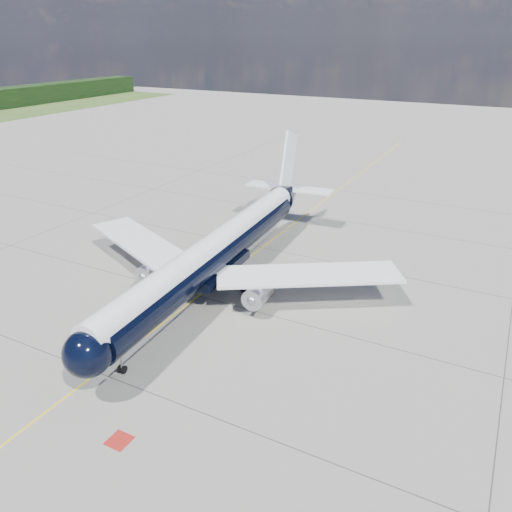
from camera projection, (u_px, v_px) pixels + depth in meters
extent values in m
plane|color=#99978E|center=(278.00, 235.00, 69.78)|extent=(320.00, 320.00, 0.00)
cube|color=yellow|center=(262.00, 248.00, 65.73)|extent=(0.16, 160.00, 0.01)
cube|color=maroon|center=(119.00, 440.00, 34.56)|extent=(1.60, 1.60, 0.01)
cylinder|color=black|center=(213.00, 256.00, 53.31)|extent=(6.18, 37.34, 3.72)
sphere|color=black|center=(88.00, 353.00, 36.98)|extent=(3.96, 3.96, 3.72)
cone|color=black|center=(289.00, 193.00, 72.25)|extent=(4.16, 7.08, 3.72)
cylinder|color=white|center=(213.00, 248.00, 52.93)|extent=(5.49, 39.24, 2.90)
cube|color=black|center=(85.00, 349.00, 36.60)|extent=(2.42, 1.33, 0.54)
cube|color=white|center=(143.00, 243.00, 58.70)|extent=(19.14, 12.16, 0.31)
cube|color=white|center=(309.00, 275.00, 51.08)|extent=(18.54, 14.06, 0.31)
cube|color=black|center=(214.00, 267.00, 53.86)|extent=(4.75, 10.03, 0.98)
cylinder|color=#AEAEB5|center=(155.00, 269.00, 54.85)|extent=(2.49, 4.64, 2.19)
cylinder|color=#AEAEB5|center=(260.00, 291.00, 50.13)|extent=(2.49, 4.64, 2.19)
sphere|color=gray|center=(144.00, 277.00, 53.13)|extent=(1.15, 1.15, 1.08)
sphere|color=gray|center=(252.00, 301.00, 48.42)|extent=(1.15, 1.15, 1.08)
cube|color=white|center=(155.00, 263.00, 54.71)|extent=(0.42, 3.14, 1.08)
cube|color=white|center=(261.00, 284.00, 50.00)|extent=(0.42, 3.14, 1.08)
cube|color=white|center=(289.00, 160.00, 69.81)|extent=(0.72, 6.21, 8.34)
cube|color=white|center=(289.00, 188.00, 71.93)|extent=(12.90, 3.97, 0.22)
cylinder|color=gray|center=(121.00, 360.00, 41.01)|extent=(0.19, 0.19, 2.05)
cylinder|color=black|center=(120.00, 369.00, 41.44)|extent=(0.22, 0.69, 0.68)
cylinder|color=black|center=(124.00, 370.00, 41.30)|extent=(0.22, 0.69, 0.68)
cylinder|color=gray|center=(196.00, 269.00, 56.83)|extent=(0.27, 0.27, 1.86)
cylinder|color=gray|center=(246.00, 279.00, 54.50)|extent=(0.27, 0.27, 1.86)
cylinder|color=black|center=(194.00, 277.00, 56.70)|extent=(0.51, 1.10, 1.08)
cylinder|color=black|center=(199.00, 273.00, 57.60)|extent=(0.51, 1.10, 1.08)
cylinder|color=black|center=(244.00, 287.00, 54.37)|extent=(0.51, 1.10, 1.08)
cylinder|color=black|center=(248.00, 283.00, 55.27)|extent=(0.51, 1.10, 1.08)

